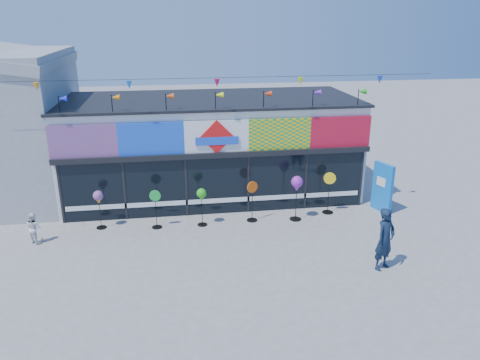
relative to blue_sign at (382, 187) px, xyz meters
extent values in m
plane|color=gray|center=(-6.42, -2.72, -0.98)|extent=(80.00, 80.00, 0.00)
cube|color=silver|center=(-6.42, 3.28, 1.02)|extent=(12.00, 5.00, 4.00)
cube|color=black|center=(-6.42, 0.72, 0.17)|extent=(11.60, 0.12, 2.30)
cube|color=black|center=(-6.42, 0.68, 1.42)|extent=(12.00, 0.30, 0.20)
cube|color=white|center=(-6.42, 0.69, -0.43)|extent=(11.40, 0.10, 0.18)
cube|color=black|center=(-6.42, 3.28, 3.07)|extent=(12.20, 5.20, 0.10)
cube|color=black|center=(-12.22, 0.71, 0.17)|extent=(0.08, 0.14, 2.30)
cube|color=black|center=(-9.92, 0.71, 0.17)|extent=(0.08, 0.14, 2.30)
cube|color=black|center=(-7.62, 0.71, 0.17)|extent=(0.08, 0.14, 2.30)
cube|color=black|center=(-5.22, 0.71, 0.17)|extent=(0.08, 0.14, 2.30)
cube|color=black|center=(-2.92, 0.71, 0.17)|extent=(0.08, 0.14, 2.30)
cube|color=black|center=(-0.62, 0.71, 0.17)|extent=(0.08, 0.14, 2.30)
cube|color=red|center=(-11.22, 0.70, 2.12)|extent=(2.40, 0.08, 1.20)
cube|color=blue|center=(-8.82, 0.70, 2.12)|extent=(2.40, 0.08, 1.20)
cube|color=white|center=(-6.42, 0.70, 2.12)|extent=(2.40, 0.08, 1.20)
cube|color=yellow|center=(-4.02, 0.70, 2.12)|extent=(2.40, 0.08, 1.20)
cube|color=red|center=(-1.62, 0.70, 2.12)|extent=(2.40, 0.08, 1.20)
cube|color=red|center=(-6.42, 0.64, 2.12)|extent=(1.27, 0.06, 1.27)
cube|color=blue|center=(-6.42, 0.62, 1.97)|extent=(1.60, 0.05, 0.30)
cube|color=blue|center=(-10.54, 0.76, 0.09)|extent=(0.78, 0.03, 0.78)
cube|color=#FB500D|center=(-9.36, 0.76, 0.29)|extent=(0.92, 0.03, 0.92)
cube|color=purple|center=(-8.19, 0.76, 0.49)|extent=(0.78, 0.03, 0.78)
cube|color=orange|center=(-7.01, 0.76, 0.01)|extent=(0.92, 0.03, 0.92)
cube|color=#1A17C5|center=(-5.84, 0.76, 0.34)|extent=(0.78, 0.03, 0.78)
cube|color=blue|center=(-4.66, 0.76, 0.53)|extent=(0.92, 0.03, 0.92)
cube|color=#F8F915|center=(-3.49, 0.76, -0.07)|extent=(0.78, 0.03, 0.78)
cube|color=#EAA313|center=(-2.31, 0.76, 0.18)|extent=(0.92, 0.03, 0.92)
cylinder|color=black|center=(-11.92, 0.93, 3.37)|extent=(0.03, 0.03, 0.70)
cone|color=#1925DA|center=(-11.78, 0.93, 3.62)|extent=(0.30, 0.22, 0.22)
cylinder|color=black|center=(-10.12, 0.93, 3.37)|extent=(0.03, 0.03, 0.70)
cone|color=orange|center=(-9.98, 0.93, 3.62)|extent=(0.30, 0.22, 0.22)
cylinder|color=black|center=(-8.22, 0.93, 3.37)|extent=(0.03, 0.03, 0.70)
cone|color=#D24813|center=(-8.08, 0.93, 3.62)|extent=(0.30, 0.22, 0.22)
cylinder|color=black|center=(-6.42, 0.93, 3.37)|extent=(0.03, 0.03, 0.70)
cone|color=#E2F014|center=(-6.28, 0.93, 3.62)|extent=(0.30, 0.22, 0.22)
cylinder|color=black|center=(-4.62, 0.93, 3.37)|extent=(0.03, 0.03, 0.70)
cone|color=red|center=(-4.48, 0.93, 3.62)|extent=(0.30, 0.22, 0.22)
cylinder|color=black|center=(-2.72, 0.93, 3.37)|extent=(0.03, 0.03, 0.70)
cone|color=#6925AD|center=(-2.58, 0.93, 3.62)|extent=(0.30, 0.22, 0.22)
cylinder|color=black|center=(-0.92, 0.93, 3.37)|extent=(0.03, 0.03, 0.70)
cone|color=#1FA419|center=(-0.78, 0.93, 3.62)|extent=(0.30, 0.22, 0.22)
cylinder|color=black|center=(-6.42, 0.28, 4.32)|extent=(16.00, 0.01, 0.01)
cone|color=orange|center=(-12.42, 0.28, 4.14)|extent=(0.20, 0.20, 0.28)
cone|color=blue|center=(-9.42, 0.28, 4.14)|extent=(0.20, 0.20, 0.28)
cone|color=#C91242|center=(-6.42, 0.28, 4.14)|extent=(0.20, 0.20, 0.28)
cone|color=#DBE513|center=(-3.42, 0.28, 4.14)|extent=(0.20, 0.20, 0.28)
cone|color=blue|center=(-0.42, 0.28, 4.14)|extent=(0.20, 0.20, 0.28)
cube|color=blue|center=(0.00, 0.00, -0.01)|extent=(0.47, 0.97, 1.95)
cube|color=white|center=(-0.08, 0.00, 0.24)|extent=(0.19, 0.43, 0.34)
cylinder|color=black|center=(-10.79, 0.01, -0.97)|extent=(0.37, 0.37, 0.03)
cylinder|color=black|center=(-10.79, 0.01, -0.36)|extent=(0.02, 0.02, 1.19)
sphere|color=orange|center=(-10.79, 0.01, 0.29)|extent=(0.37, 0.37, 0.37)
cone|color=orange|center=(-10.79, 0.01, 0.06)|extent=(0.18, 0.18, 0.17)
cylinder|color=black|center=(-8.78, -0.27, -0.97)|extent=(0.37, 0.37, 0.03)
cylinder|color=black|center=(-8.78, -0.27, -0.35)|extent=(0.02, 0.02, 1.21)
cylinder|color=green|center=(-8.78, -0.27, 0.27)|extent=(0.41, 0.09, 0.41)
cylinder|color=black|center=(-7.11, -0.30, -0.97)|extent=(0.37, 0.37, 0.03)
cylinder|color=black|center=(-7.11, -0.30, -0.36)|extent=(0.02, 0.02, 1.19)
sphere|color=green|center=(-7.11, -0.30, 0.28)|extent=(0.37, 0.37, 0.37)
cone|color=green|center=(-7.11, -0.30, 0.05)|extent=(0.18, 0.18, 0.16)
cylinder|color=black|center=(-5.22, -0.18, -0.97)|extent=(0.40, 0.40, 0.03)
cylinder|color=black|center=(-5.22, -0.18, -0.30)|extent=(0.02, 0.02, 1.30)
cylinder|color=#F75A0D|center=(-5.22, -0.18, 0.37)|extent=(0.42, 0.21, 0.44)
cylinder|color=black|center=(-3.57, -0.34, -0.96)|extent=(0.44, 0.44, 0.03)
cylinder|color=black|center=(-3.57, -0.34, -0.23)|extent=(0.03, 0.03, 1.44)
sphere|color=purple|center=(-3.57, -0.34, 0.54)|extent=(0.44, 0.44, 0.44)
cone|color=purple|center=(-3.57, -0.34, 0.27)|extent=(0.22, 0.22, 0.20)
cylinder|color=black|center=(-2.14, 0.11, -0.97)|extent=(0.43, 0.43, 0.03)
cylinder|color=black|center=(-2.14, 0.11, -0.26)|extent=(0.03, 0.03, 1.38)
cylinder|color=yellow|center=(-2.14, 0.11, 0.45)|extent=(0.46, 0.15, 0.47)
imported|color=#111F36|center=(-1.88, -4.27, 0.00)|extent=(0.86, 0.76, 1.97)
imported|color=white|center=(-12.86, -0.85, -0.44)|extent=(0.60, 0.58, 1.09)
camera|label=1|loc=(-8.11, -16.14, 6.36)|focal=35.00mm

